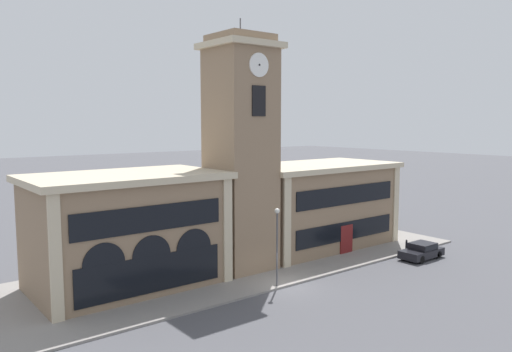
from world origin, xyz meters
TOP-DOWN VIEW (x-y plane):
  - ground_plane at (0.00, 0.00)m, footprint 300.00×300.00m
  - sidewalk_kerb at (0.00, 6.41)m, footprint 42.13×12.82m
  - clock_tower at (0.00, 5.54)m, footprint 5.06×5.06m
  - town_hall_left_wing at (-8.74, 7.06)m, footprint 13.23×8.15m
  - town_hall_right_wing at (9.77, 7.07)m, footprint 15.28×8.15m
  - parked_car_near at (13.79, -1.54)m, footprint 4.07×1.89m
  - street_lamp at (-0.75, 0.36)m, footprint 0.36×0.36m
  - bollard at (14.29, 0.34)m, footprint 0.18×0.18m

SIDE VIEW (x-z plane):
  - ground_plane at x=0.00m, z-range 0.00..0.00m
  - sidewalk_kerb at x=0.00m, z-range 0.00..0.15m
  - bollard at x=14.29m, z-range 0.14..1.20m
  - parked_car_near at x=13.79m, z-range 0.03..1.38m
  - street_lamp at x=-0.75m, z-range 1.03..6.51m
  - town_hall_right_wing at x=9.77m, z-range 0.03..7.74m
  - town_hall_left_wing at x=-8.74m, z-range 0.03..8.02m
  - clock_tower at x=0.00m, z-range -0.56..18.65m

